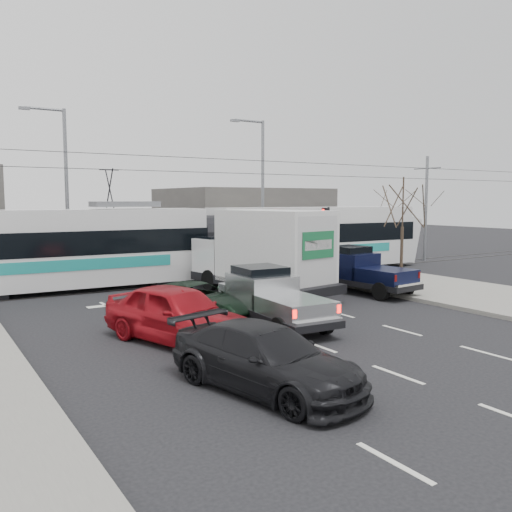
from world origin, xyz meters
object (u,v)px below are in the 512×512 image
tram (205,242)px  box_truck (264,253)px  silver_pickup (270,297)px  red_car (177,314)px  bare_tree (403,207)px  traffic_signal (326,227)px  street_lamp_near (260,184)px  dark_car (266,358)px  green_car (196,301)px  street_lamp_far (63,181)px  navy_pickup (360,270)px

tram → box_truck: tram is taller
silver_pickup → red_car: bearing=-168.7°
silver_pickup → red_car: silver_pickup is taller
bare_tree → tram: (-6.16, 7.64, -1.84)m
bare_tree → silver_pickup: bearing=-164.2°
traffic_signal → street_lamp_near: size_ratio=0.40×
silver_pickup → box_truck: (2.88, 4.76, 0.89)m
bare_tree → red_car: size_ratio=1.00×
box_truck → dark_car: bearing=-131.5°
tram → silver_pickup: 10.59m
bare_tree → dark_car: size_ratio=1.03×
street_lamp_near → silver_pickup: street_lamp_near is taller
silver_pickup → green_car: size_ratio=1.14×
street_lamp_near → street_lamp_far: same height
green_car → silver_pickup: bearing=-72.6°
street_lamp_near → silver_pickup: size_ratio=1.71×
red_car → traffic_signal: bearing=14.5°
traffic_signal → navy_pickup: traffic_signal is taller
box_truck → green_car: box_truck is taller
dark_car → navy_pickup: bearing=24.8°
street_lamp_far → box_truck: bearing=-63.0°
tram → green_car: size_ratio=5.84×
bare_tree → street_lamp_near: 11.58m
tram → navy_pickup: tram is taller
street_lamp_far → green_car: bearing=-85.6°
box_truck → red_car: size_ratio=1.54×
street_lamp_far → dark_car: bearing=-92.0°
bare_tree → traffic_signal: (-1.13, 4.00, -1.05)m
street_lamp_far → green_car: 14.78m
tram → navy_pickup: size_ratio=5.42×
box_truck → traffic_signal: bearing=11.2°
red_car → box_truck: bearing=22.0°
green_car → traffic_signal: bearing=1.1°
navy_pickup → green_car: bearing=-179.1°
traffic_signal → street_lamp_far: bearing=138.3°
street_lamp_near → navy_pickup: 11.96m
red_car → dark_car: 4.68m
box_truck → street_lamp_far: bearing=108.5°
traffic_signal → street_lamp_far: street_lamp_far is taller
street_lamp_far → street_lamp_near: bearing=-9.9°
box_truck → green_car: (-4.65, -2.78, -1.18)m
street_lamp_near → tram: 7.71m
tram → dark_car: bearing=-110.5°
street_lamp_near → silver_pickup: (-8.65, -14.02, -4.18)m
street_lamp_far → red_car: (-0.71, -16.51, -4.26)m
traffic_signal → box_truck: traffic_signal is taller
bare_tree → street_lamp_near: size_ratio=0.56×
box_truck → red_car: 8.36m
silver_pickup → traffic_signal: bearing=43.4°
bare_tree → navy_pickup: (-2.15, 0.42, -2.79)m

